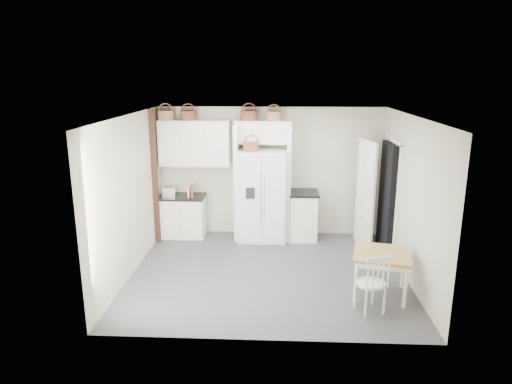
{
  "coord_description": "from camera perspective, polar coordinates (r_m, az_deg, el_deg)",
  "views": [
    {
      "loc": [
        0.15,
        -7.05,
        3.23
      ],
      "look_at": [
        -0.22,
        0.4,
        1.29
      ],
      "focal_mm": 32.0,
      "sensor_mm": 36.0,
      "label": 1
    }
  ],
  "objects": [
    {
      "name": "base_cab_right",
      "position": [
        9.19,
        5.93,
        -3.01
      ],
      "size": [
        0.53,
        0.63,
        0.93
      ],
      "primitive_type": "cube",
      "color": "#EAEACF",
      "rests_on": "floor"
    },
    {
      "name": "upper_cabinet",
      "position": [
        9.13,
        -7.68,
        6.08
      ],
      "size": [
        1.4,
        0.34,
        0.9
      ],
      "primitive_type": "cube",
      "color": "#EAEACF",
      "rests_on": "wall_back"
    },
    {
      "name": "toaster",
      "position": [
        9.26,
        -10.83,
        0.04
      ],
      "size": [
        0.27,
        0.17,
        0.18
      ],
      "primitive_type": "cube",
      "rotation": [
        0.0,
        0.0,
        0.07
      ],
      "color": "silver",
      "rests_on": "counter_left"
    },
    {
      "name": "basket_bridge_b",
      "position": [
        8.91,
        2.22,
        9.48
      ],
      "size": [
        0.3,
        0.3,
        0.17
      ],
      "primitive_type": "cylinder",
      "color": "brown",
      "rests_on": "bridge_cabinet"
    },
    {
      "name": "ceiling",
      "position": [
        7.08,
        1.61,
        9.48
      ],
      "size": [
        4.5,
        4.5,
        0.0
      ],
      "primitive_type": "plane",
      "color": "white",
      "rests_on": "wall_back"
    },
    {
      "name": "wall_left",
      "position": [
        7.69,
        -15.47,
        -0.49
      ],
      "size": [
        0.0,
        4.0,
        4.0
      ],
      "primitive_type": "plane",
      "rotation": [
        1.57,
        0.0,
        1.57
      ],
      "color": "#B5AF8F",
      "rests_on": "floor"
    },
    {
      "name": "basket_fridge_a",
      "position": [
        8.71,
        -0.64,
        5.69
      ],
      "size": [
        0.31,
        0.31,
        0.16
      ],
      "primitive_type": "cylinder",
      "color": "#571F18",
      "rests_on": "refrigerator"
    },
    {
      "name": "base_cab_left",
      "position": [
        9.39,
        -9.13,
        -3.09
      ],
      "size": [
        0.88,
        0.56,
        0.82
      ],
      "primitive_type": "cube",
      "color": "#EAEACF",
      "rests_on": "floor"
    },
    {
      "name": "cookbook_cream",
      "position": [
        9.13,
        -8.38,
        0.05
      ],
      "size": [
        0.03,
        0.15,
        0.22
      ],
      "primitive_type": "cube",
      "rotation": [
        0.0,
        0.0,
        0.02
      ],
      "color": "beige",
      "rests_on": "counter_left"
    },
    {
      "name": "refrigerator",
      "position": [
        9.0,
        0.81,
        -0.41
      ],
      "size": [
        0.93,
        0.75,
        1.8
      ],
      "primitive_type": "cube",
      "color": "white",
      "rests_on": "floor"
    },
    {
      "name": "wall_right",
      "position": [
        7.6,
        18.75,
        -0.91
      ],
      "size": [
        0.0,
        4.0,
        4.0
      ],
      "primitive_type": "plane",
      "rotation": [
        1.57,
        0.0,
        -1.57
      ],
      "color": "#B5AF8F",
      "rests_on": "floor"
    },
    {
      "name": "counter_right",
      "position": [
        9.06,
        6.01,
        -0.1
      ],
      "size": [
        0.57,
        0.67,
        0.04
      ],
      "primitive_type": "cube",
      "color": "black",
      "rests_on": "base_cab_right"
    },
    {
      "name": "dining_table",
      "position": [
        7.16,
        15.29,
        -9.81
      ],
      "size": [
        0.96,
        0.96,
        0.67
      ],
      "primitive_type": "cube",
      "rotation": [
        0.0,
        0.0,
        -0.22
      ],
      "color": "#A57942",
      "rests_on": "floor"
    },
    {
      "name": "doorway_void",
      "position": [
        8.58,
        16.26,
        -0.89
      ],
      "size": [
        0.18,
        0.85,
        2.05
      ],
      "primitive_type": "cube",
      "color": "black",
      "rests_on": "floor"
    },
    {
      "name": "wall_back",
      "position": [
        9.25,
        1.82,
        2.54
      ],
      "size": [
        4.5,
        0.0,
        4.5
      ],
      "primitive_type": "plane",
      "rotation": [
        1.57,
        0.0,
        0.0
      ],
      "color": "#B5AF8F",
      "rests_on": "floor"
    },
    {
      "name": "bridge_cabinet",
      "position": [
        8.95,
        0.88,
        7.5
      ],
      "size": [
        1.12,
        0.34,
        0.45
      ],
      "primitive_type": "cube",
      "color": "#EAEACF",
      "rests_on": "wall_back"
    },
    {
      "name": "door_slab",
      "position": [
        8.82,
        13.5,
        -0.29
      ],
      "size": [
        0.21,
        0.79,
        2.05
      ],
      "primitive_type": "cube",
      "rotation": [
        0.0,
        0.0,
        -1.36
      ],
      "color": "white",
      "rests_on": "floor"
    },
    {
      "name": "fridge_panel_right",
      "position": [
        8.99,
        4.08,
        1.18
      ],
      "size": [
        0.08,
        0.6,
        2.3
      ],
      "primitive_type": "cube",
      "color": "#EAEACF",
      "rests_on": "floor"
    },
    {
      "name": "cookbook_red",
      "position": [
        9.11,
        -8.04,
        0.13
      ],
      "size": [
        0.07,
        0.17,
        0.25
      ],
      "primitive_type": "cube",
      "rotation": [
        0.0,
        0.0,
        0.24
      ],
      "color": "#A13215",
      "rests_on": "counter_left"
    },
    {
      "name": "fridge_panel_left",
      "position": [
        9.03,
        -2.41,
        1.26
      ],
      "size": [
        0.08,
        0.6,
        2.3
      ],
      "primitive_type": "cube",
      "color": "#EAEACF",
      "rests_on": "floor"
    },
    {
      "name": "basket_bridge_a",
      "position": [
        8.93,
        -0.9,
        9.53
      ],
      "size": [
        0.33,
        0.33,
        0.18
      ],
      "primitive_type": "cylinder",
      "color": "#571F18",
      "rests_on": "bridge_cabinet"
    },
    {
      "name": "windsor_chair",
      "position": [
        6.62,
        14.12,
        -11.02
      ],
      "size": [
        0.52,
        0.49,
        0.84
      ],
      "primitive_type": "cube",
      "rotation": [
        0.0,
        0.0,
        0.37
      ],
      "color": "#EAEACF",
      "rests_on": "floor"
    },
    {
      "name": "basket_upper_b",
      "position": [
        9.08,
        -8.47,
        9.45
      ],
      "size": [
        0.31,
        0.31,
        0.18
      ],
      "primitive_type": "cylinder",
      "color": "#571F18",
      "rests_on": "upper_cabinet"
    },
    {
      "name": "floor",
      "position": [
        7.75,
        1.48,
        -10.03
      ],
      "size": [
        4.5,
        4.5,
        0.0
      ],
      "primitive_type": "plane",
      "color": "#39393B",
      "rests_on": "ground"
    },
    {
      "name": "trim_post",
      "position": [
        8.93,
        -12.52,
        1.76
      ],
      "size": [
        0.09,
        0.09,
        2.6
      ],
      "primitive_type": "cube",
      "color": "black",
      "rests_on": "floor"
    },
    {
      "name": "basket_upper_a",
      "position": [
        9.18,
        -11.21,
        9.39
      ],
      "size": [
        0.32,
        0.32,
        0.18
      ],
      "primitive_type": "cylinder",
      "color": "brown",
      "rests_on": "upper_cabinet"
    },
    {
      "name": "counter_left",
      "position": [
        9.27,
        -9.24,
        -0.58
      ],
      "size": [
        0.92,
        0.59,
        0.04
      ],
      "primitive_type": "cube",
      "color": "black",
      "rests_on": "base_cab_left"
    }
  ]
}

